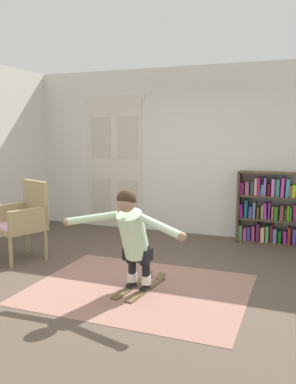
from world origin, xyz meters
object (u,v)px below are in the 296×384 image
object	(u,v)px
bookshelf	(281,213)
wicker_chair	(24,218)
person_skier	(132,233)
skis_pair	(140,286)

from	to	relation	value
bookshelf	wicker_chair	world-z (taller)	bookshelf
bookshelf	person_skier	distance (m)	3.08
bookshelf	skis_pair	distance (m)	2.95
wicker_chair	person_skier	distance (m)	2.04
person_skier	skis_pair	bearing A→B (deg)	83.10
wicker_chair	skis_pair	world-z (taller)	wicker_chair
skis_pair	person_skier	xyz separation A→B (m)	(-0.02, -0.18, 0.67)
skis_pair	wicker_chair	bearing A→B (deg)	166.98
bookshelf	skis_pair	world-z (taller)	bookshelf
person_skier	wicker_chair	bearing A→B (deg)	162.01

